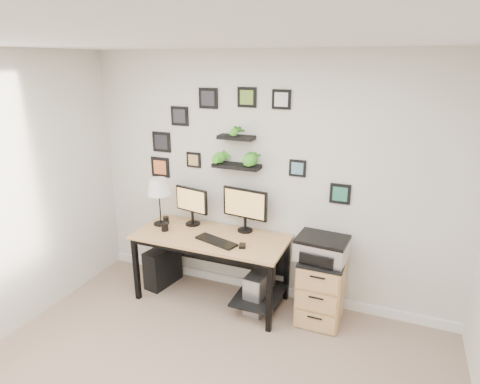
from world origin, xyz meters
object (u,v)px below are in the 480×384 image
at_px(pc_tower_black, 163,266).
at_px(desk, 215,246).
at_px(monitor_left, 192,203).
at_px(pc_tower_grey, 259,290).
at_px(printer, 322,248).
at_px(monitor_right, 245,207).
at_px(table_lamp, 159,188).
at_px(mug, 165,227).
at_px(file_cabinet, 321,289).

bearing_deg(pc_tower_black, desk, 6.78).
distance_m(desk, monitor_left, 0.54).
height_order(desk, pc_tower_grey, desk).
bearing_deg(printer, desk, -177.53).
height_order(monitor_left, monitor_right, monitor_right).
bearing_deg(pc_tower_black, monitor_right, 19.89).
relative_size(monitor_left, pc_tower_grey, 0.97).
height_order(table_lamp, pc_tower_grey, table_lamp).
relative_size(table_lamp, mug, 6.10).
height_order(monitor_left, mug, monitor_left).
height_order(file_cabinet, printer, printer).
bearing_deg(pc_tower_grey, desk, 179.24).
bearing_deg(pc_tower_grey, printer, 5.13).
distance_m(monitor_right, mug, 0.89).
xyz_separation_m(table_lamp, mug, (0.14, -0.14, -0.38)).
bearing_deg(pc_tower_black, monitor_left, 29.31).
bearing_deg(pc_tower_grey, monitor_left, 169.06).
bearing_deg(file_cabinet, pc_tower_black, -179.32).
bearing_deg(printer, pc_tower_black, -179.64).
xyz_separation_m(monitor_right, printer, (0.85, -0.16, -0.25)).
xyz_separation_m(desk, pc_tower_grey, (0.50, -0.01, -0.41)).
xyz_separation_m(desk, pc_tower_black, (-0.70, 0.04, -0.40)).
xyz_separation_m(monitor_right, mug, (-0.80, -0.31, -0.24)).
xyz_separation_m(desk, mug, (-0.55, -0.10, 0.17)).
height_order(table_lamp, printer, table_lamp).
bearing_deg(file_cabinet, mug, -174.54).
bearing_deg(printer, monitor_right, 169.48).
relative_size(table_lamp, file_cabinet, 0.79).
relative_size(monitor_left, mug, 4.93).
distance_m(file_cabinet, printer, 0.44).
xyz_separation_m(file_cabinet, printer, (-0.02, -0.01, 0.44)).
height_order(mug, printer, printer).
bearing_deg(file_cabinet, monitor_left, 176.11).
xyz_separation_m(monitor_right, file_cabinet, (0.87, -0.15, -0.70)).
bearing_deg(mug, monitor_right, 21.07).
bearing_deg(printer, mug, -174.83).
bearing_deg(file_cabinet, table_lamp, -179.33).
height_order(monitor_left, table_lamp, table_lamp).
height_order(desk, table_lamp, table_lamp).
xyz_separation_m(pc_tower_black, file_cabinet, (1.82, 0.02, 0.11)).
bearing_deg(monitor_right, printer, -10.52).
relative_size(monitor_right, printer, 1.02).
distance_m(mug, printer, 1.66).
relative_size(monitor_right, pc_tower_grey, 1.15).
xyz_separation_m(desk, monitor_right, (0.25, 0.21, 0.41)).
bearing_deg(desk, pc_tower_black, 177.01).
bearing_deg(monitor_left, monitor_right, 4.48).
xyz_separation_m(table_lamp, file_cabinet, (1.81, 0.02, -0.84)).
xyz_separation_m(mug, printer, (1.65, 0.15, -0.01)).
bearing_deg(printer, pc_tower_grey, -174.87).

